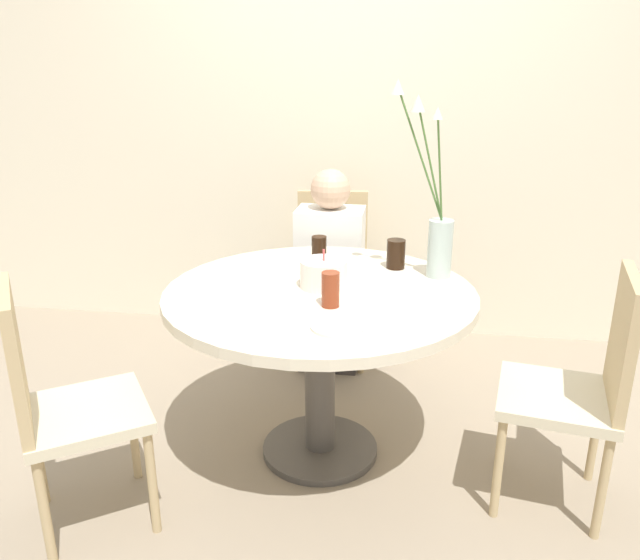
{
  "coord_description": "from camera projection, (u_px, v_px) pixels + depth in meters",
  "views": [
    {
      "loc": [
        0.34,
        -2.23,
        1.56
      ],
      "look_at": [
        0.0,
        0.0,
        0.77
      ],
      "focal_mm": 35.0,
      "sensor_mm": 36.0,
      "label": 1
    }
  ],
  "objects": [
    {
      "name": "wall_back",
      "position": [
        356.0,
        111.0,
        3.49
      ],
      "size": [
        8.0,
        0.05,
        2.6
      ],
      "color": "beige",
      "rests_on": "ground_plane"
    },
    {
      "name": "chair_left_flank",
      "position": [
        331.0,
        267.0,
        3.39
      ],
      "size": [
        0.43,
        0.43,
        0.9
      ],
      "rotation": [
        0.0,
        0.0,
        0.09
      ],
      "color": "beige",
      "rests_on": "ground_plane"
    },
    {
      "name": "chair_far_back",
      "position": [
        57.0,
        397.0,
        2.07
      ],
      "size": [
        0.56,
        0.56,
        0.9
      ],
      "rotation": [
        0.0,
        0.0,
        2.18
      ],
      "color": "beige",
      "rests_on": "ground_plane"
    },
    {
      "name": "birthday_cake",
      "position": [
        324.0,
        274.0,
        2.41
      ],
      "size": [
        0.18,
        0.18,
        0.15
      ],
      "color": "white",
      "rests_on": "dining_table"
    },
    {
      "name": "side_plate",
      "position": [
        337.0,
        327.0,
        2.06
      ],
      "size": [
        0.18,
        0.18,
        0.01
      ],
      "color": "silver",
      "rests_on": "dining_table"
    },
    {
      "name": "ground_plane",
      "position": [
        320.0,
        451.0,
        2.64
      ],
      "size": [
        16.0,
        16.0,
        0.0
      ],
      "primitive_type": "plane",
      "color": "gray"
    },
    {
      "name": "person_boy",
      "position": [
        330.0,
        278.0,
        3.25
      ],
      "size": [
        0.34,
        0.24,
        1.06
      ],
      "color": "#383333",
      "rests_on": "ground_plane"
    },
    {
      "name": "drink_glass_0",
      "position": [
        319.0,
        251.0,
        2.68
      ],
      "size": [
        0.06,
        0.06,
        0.13
      ],
      "color": "black",
      "rests_on": "dining_table"
    },
    {
      "name": "flower_vase",
      "position": [
        436.0,
        226.0,
        2.48
      ],
      "size": [
        0.27,
        0.19,
        0.77
      ],
      "color": "#B2C6C1",
      "rests_on": "dining_table"
    },
    {
      "name": "dining_table",
      "position": [
        320.0,
        321.0,
        2.45
      ],
      "size": [
        1.21,
        1.21,
        0.73
      ],
      "color": "beige",
      "rests_on": "ground_plane"
    },
    {
      "name": "drink_glass_1",
      "position": [
        330.0,
        289.0,
        2.22
      ],
      "size": [
        0.07,
        0.07,
        0.13
      ],
      "color": "maroon",
      "rests_on": "dining_table"
    },
    {
      "name": "chair_right_flank",
      "position": [
        584.0,
        380.0,
        2.18
      ],
      "size": [
        0.47,
        0.47,
        0.9
      ],
      "rotation": [
        0.0,
        0.0,
        4.53
      ],
      "color": "beige",
      "rests_on": "ground_plane"
    },
    {
      "name": "drink_glass_2",
      "position": [
        396.0,
        254.0,
        2.64
      ],
      "size": [
        0.08,
        0.08,
        0.12
      ],
      "color": "black",
      "rests_on": "dining_table"
    }
  ]
}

